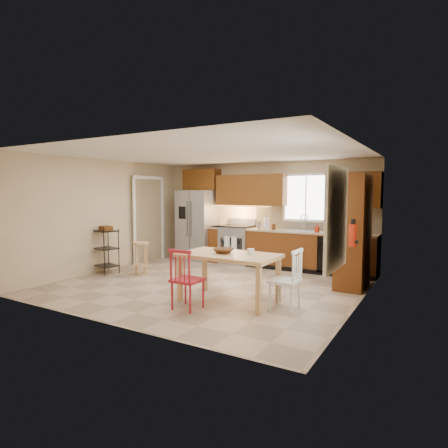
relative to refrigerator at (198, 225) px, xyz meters
name	(u,v)px	position (x,y,z in m)	size (l,w,h in m)	color
floor	(208,285)	(1.70, -2.12, -0.91)	(5.50, 5.50, 0.00)	tan
ceiling	(208,154)	(1.70, -2.12, 1.59)	(5.50, 5.00, 0.02)	silver
wall_back	(263,213)	(1.70, 0.38, 0.34)	(5.50, 0.02, 2.50)	#CCB793
wall_front	(106,233)	(1.70, -4.62, 0.34)	(5.50, 0.02, 2.50)	#CCB793
wall_left	(106,215)	(-1.05, -2.12, 0.34)	(0.02, 5.00, 2.50)	#CCB793
wall_right	(359,227)	(4.45, -2.12, 0.34)	(0.02, 5.00, 2.50)	#CCB793
refrigerator	(198,225)	(0.00, 0.00, 0.00)	(0.92, 0.75, 1.82)	gray
range_stove	(237,245)	(1.15, 0.06, -0.45)	(0.76, 0.63, 0.92)	gray
base_cabinet_narrow	(219,244)	(0.60, 0.08, -0.46)	(0.30, 0.60, 0.90)	#582D10
base_cabinet_run	(309,251)	(2.99, 0.08, -0.46)	(2.92, 0.60, 0.90)	#582D10
dishwasher	(331,255)	(3.55, -0.22, -0.46)	(0.60, 0.02, 0.78)	black
backsplash	(314,218)	(2.99, 0.36, 0.27)	(2.92, 0.03, 0.55)	beige
upper_over_fridge	(202,180)	(0.00, 0.20, 1.19)	(1.00, 0.35, 0.55)	#5C340F
upper_left_block	(251,190)	(1.45, 0.20, 0.92)	(1.80, 0.35, 0.75)	#5C340F
upper_right_block	(357,190)	(3.95, 0.20, 0.92)	(1.00, 0.35, 0.75)	#5C340F
window_back	(306,198)	(2.80, 0.35, 0.74)	(1.12, 0.04, 1.12)	white
sink	(302,233)	(2.80, 0.08, -0.05)	(0.62, 0.46, 0.16)	gray
undercab_glow	(239,206)	(1.15, 0.17, 0.52)	(1.60, 0.30, 0.01)	#FFBF66
soap_bottle	(317,228)	(3.18, -0.02, 0.09)	(0.09, 0.09, 0.19)	red
paper_towel	(266,223)	(1.95, 0.03, 0.13)	(0.12, 0.12, 0.28)	silver
canister_steel	(259,225)	(1.75, 0.03, 0.08)	(0.11, 0.11, 0.18)	gray
canister_wood	(274,227)	(2.15, 0.00, 0.06)	(0.10, 0.10, 0.14)	#472513
pantry	(353,232)	(4.13, -0.93, 0.14)	(0.50, 0.95, 2.10)	#582D10
fire_extinguisher	(353,235)	(4.33, -1.98, 0.19)	(0.12, 0.12, 0.36)	red
window_right	(336,219)	(4.38, -3.27, 0.54)	(0.04, 1.02, 1.32)	white
doorway	(148,220)	(-0.97, -0.82, 0.14)	(0.04, 0.95, 2.10)	#8C7A59
dining_table	(229,278)	(2.58, -2.88, -0.52)	(1.59, 0.89, 0.77)	tan
chair_red	(188,279)	(2.23, -3.53, -0.44)	(0.44, 0.44, 0.93)	#A51924
chair_white	(285,280)	(3.53, -2.83, -0.44)	(0.44, 0.44, 0.93)	silver
table_bowl	(223,253)	(2.48, -2.88, -0.13)	(0.32, 0.32, 0.08)	#472513
table_jar	(251,253)	(2.93, -2.78, -0.10)	(0.12, 0.12, 0.14)	silver
bar_stool	(141,258)	(-0.03, -2.11, -0.56)	(0.34, 0.34, 0.70)	tan
utility_cart	(106,251)	(-0.80, -2.38, -0.42)	(0.49, 0.38, 0.99)	black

